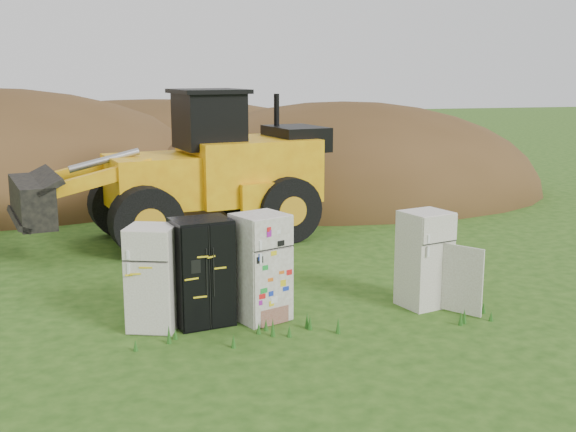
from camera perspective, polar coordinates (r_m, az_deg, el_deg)
name	(u,v)px	position (r m, az deg, el deg)	size (l,w,h in m)	color
ground	(298,315)	(12.33, 0.78, -7.85)	(120.00, 120.00, 0.00)	#234612
fridge_leftmost	(153,278)	(11.70, -10.63, -4.81)	(0.74, 0.71, 1.68)	white
fridge_black_side	(202,272)	(11.78, -6.81, -4.40)	(0.91, 0.72, 1.75)	black
fridge_sticker	(261,267)	(11.91, -2.19, -4.06)	(0.79, 0.73, 1.78)	white
fridge_open_door	(424,259)	(12.82, 10.73, -3.35)	(0.76, 0.71, 1.69)	white
wheel_loader	(174,167)	(17.40, -9.03, 3.86)	(7.50, 3.04, 3.63)	yellow
dirt_mound_right	(342,193)	(24.36, 4.26, 1.81)	(13.91, 10.20, 6.13)	#422D15
dirt_mound_back	(153,175)	(29.06, -10.60, 3.21)	(19.08, 12.72, 5.93)	#422D15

